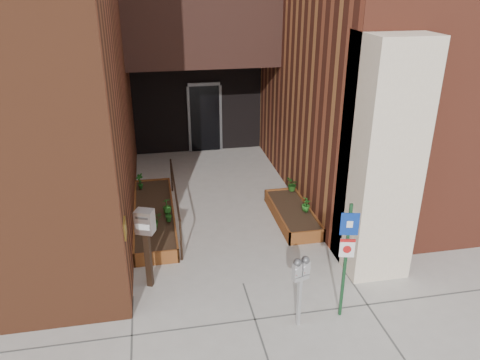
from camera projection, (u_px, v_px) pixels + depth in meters
ground at (243, 284)px, 8.65m from camera, size 80.00×80.00×0.00m
planter_left at (154, 217)px, 10.75m from camera, size 0.90×3.60×0.30m
planter_right at (292, 214)px, 10.85m from camera, size 0.80×2.20×0.30m
handrail at (175, 192)px, 10.54m from camera, size 0.04×3.34×0.90m
parking_meter at (301, 273)px, 7.25m from camera, size 0.30×0.18×1.28m
sign_post at (347, 250)px, 7.34m from camera, size 0.28×0.10×2.08m
payment_dropbox at (146, 232)px, 8.16m from camera, size 0.37×0.33×1.55m
shrub_left_a at (153, 220)px, 9.83m from camera, size 0.46×0.46×0.40m
shrub_left_b at (168, 214)px, 10.15m from camera, size 0.24×0.24×0.32m
shrub_left_c at (167, 206)px, 10.49m from camera, size 0.26×0.26×0.36m
shrub_left_d at (140, 181)px, 11.68m from camera, size 0.30×0.30×0.40m
shrub_right_a at (306, 204)px, 10.59m from camera, size 0.20×0.20×0.34m
shrub_right_b at (307, 206)px, 10.53m from camera, size 0.19×0.19×0.33m
shrub_right_c at (292, 185)px, 11.56m from camera, size 0.42×0.42×0.34m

